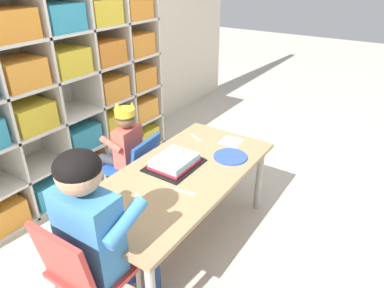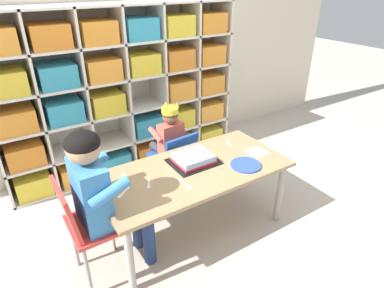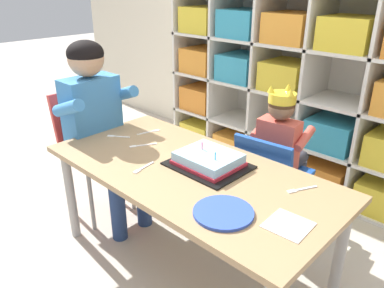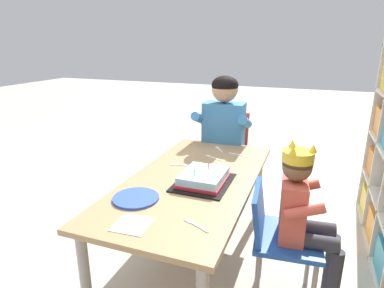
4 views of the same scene
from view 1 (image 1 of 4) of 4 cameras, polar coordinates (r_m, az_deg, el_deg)
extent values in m
plane|color=#BCB2A3|center=(2.46, -1.77, -15.61)|extent=(16.00, 16.00, 0.00)
cube|color=beige|center=(2.91, -27.38, 18.01)|extent=(5.84, 0.10, 2.69)
cube|color=silver|center=(2.96, -24.84, 7.20)|extent=(2.27, 0.01, 1.56)
cube|color=silver|center=(2.81, -22.73, 6.61)|extent=(0.02, 0.38, 1.56)
cube|color=silver|center=(3.02, -16.99, 8.91)|extent=(0.02, 0.38, 1.56)
cube|color=silver|center=(3.26, -11.98, 10.83)|extent=(0.02, 0.38, 1.56)
cube|color=silver|center=(3.52, -7.63, 12.41)|extent=(0.02, 0.38, 1.56)
cube|color=silver|center=(3.14, -20.21, -6.59)|extent=(2.27, 0.38, 0.02)
cube|color=silver|center=(2.99, -21.15, -1.67)|extent=(2.27, 0.38, 0.02)
cube|color=silver|center=(2.86, -22.18, 3.73)|extent=(2.27, 0.38, 0.02)
cube|color=silver|center=(2.76, -23.31, 9.58)|extent=(2.27, 0.38, 0.02)
cube|color=silver|center=(2.70, -24.56, 15.78)|extent=(2.27, 0.38, 0.02)
cube|color=teal|center=(2.99, -23.10, -6.63)|extent=(0.29, 0.31, 0.19)
cube|color=orange|center=(3.17, -17.66, -3.65)|extent=(0.29, 0.31, 0.19)
cube|color=yellow|center=(3.37, -12.87, -0.97)|extent=(0.29, 0.31, 0.19)
cube|color=yellow|center=(3.61, -8.67, 1.38)|extent=(0.29, 0.31, 0.19)
cube|color=teal|center=(3.03, -18.48, 1.36)|extent=(0.29, 0.31, 0.19)
cube|color=yellow|center=(3.24, -13.43, 3.83)|extent=(0.29, 0.31, 0.19)
cube|color=orange|center=(3.48, -9.02, 5.94)|extent=(0.29, 0.31, 0.19)
cube|color=yellow|center=(2.72, -25.46, 4.24)|extent=(0.29, 0.31, 0.19)
cube|color=orange|center=(3.13, -14.04, 8.99)|extent=(0.29, 0.31, 0.19)
cube|color=orange|center=(3.38, -9.41, 10.80)|extent=(0.29, 0.31, 0.19)
cube|color=orange|center=(2.63, -26.82, 10.41)|extent=(0.29, 0.31, 0.19)
cube|color=yellow|center=(2.82, -20.36, 12.66)|extent=(0.29, 0.31, 0.19)
cube|color=orange|center=(3.05, -14.71, 14.47)|extent=(0.29, 0.31, 0.19)
cube|color=orange|center=(3.31, -9.83, 15.91)|extent=(0.29, 0.31, 0.19)
cube|color=orange|center=(2.57, -28.32, 16.93)|extent=(0.29, 0.31, 0.19)
cube|color=teal|center=(2.77, -21.44, 18.80)|extent=(0.29, 0.31, 0.19)
cube|color=yellow|center=(3.00, -15.45, 20.19)|extent=(0.29, 0.31, 0.19)
cube|color=orange|center=(3.26, -10.29, 21.21)|extent=(0.29, 0.31, 0.19)
cube|color=#A37F56|center=(2.14, -1.97, -5.09)|extent=(1.37, 0.66, 0.03)
cylinder|color=#9E9993|center=(2.64, 10.93, -5.67)|extent=(0.05, 0.05, 0.52)
cylinder|color=#9E9993|center=(2.12, -18.53, -16.57)|extent=(0.05, 0.05, 0.52)
cylinder|color=#9E9993|center=(2.85, 0.96, -2.46)|extent=(0.05, 0.05, 0.52)
cube|color=#1E4CA8|center=(2.60, -10.02, -3.48)|extent=(0.37, 0.34, 0.03)
cube|color=#1E4CA8|center=(2.46, -7.58, -1.78)|extent=(0.32, 0.09, 0.23)
cylinder|color=gray|center=(2.86, -10.01, -4.80)|extent=(0.02, 0.02, 0.35)
cylinder|color=gray|center=(2.68, -13.66, -7.59)|extent=(0.02, 0.02, 0.35)
cylinder|color=gray|center=(2.73, -5.82, -6.18)|extent=(0.02, 0.02, 0.35)
cylinder|color=gray|center=(2.55, -9.35, -9.24)|extent=(0.02, 0.02, 0.35)
cube|color=#D15647|center=(2.53, -10.47, -0.42)|extent=(0.22, 0.13, 0.29)
sphere|color=brown|center=(2.44, -10.90, 4.08)|extent=(0.13, 0.13, 0.13)
ellipsoid|color=#472D19|center=(2.43, -10.94, 4.51)|extent=(0.14, 0.14, 0.10)
cylinder|color=yellow|center=(2.42, -11.00, 5.16)|extent=(0.14, 0.14, 0.05)
cone|color=yellow|center=(2.44, -12.19, 6.31)|extent=(0.04, 0.04, 0.04)
cone|color=yellow|center=(2.43, -9.82, 6.41)|extent=(0.04, 0.04, 0.04)
cone|color=yellow|center=(2.35, -11.37, 5.57)|extent=(0.04, 0.04, 0.04)
cylinder|color=#33333D|center=(2.69, -11.22, -1.57)|extent=(0.09, 0.22, 0.07)
cylinder|color=#33333D|center=(2.61, -12.92, -2.75)|extent=(0.09, 0.22, 0.07)
cylinder|color=#33333D|center=(2.86, -12.48, -4.84)|extent=(0.06, 0.06, 0.37)
cylinder|color=#33333D|center=(2.78, -14.13, -6.04)|extent=(0.06, 0.06, 0.37)
cylinder|color=#D15647|center=(2.62, -9.66, 2.17)|extent=(0.06, 0.18, 0.10)
cylinder|color=#D15647|center=(2.45, -13.15, -0.07)|extent=(0.06, 0.18, 0.10)
cube|color=red|center=(1.79, -15.58, -19.03)|extent=(0.32, 0.35, 0.03)
cube|color=red|center=(1.61, -20.38, -17.71)|extent=(0.07, 0.32, 0.32)
cylinder|color=gray|center=(2.08, -14.98, -19.29)|extent=(0.02, 0.02, 0.40)
cube|color=#3D7FBC|center=(1.64, -16.55, -13.76)|extent=(0.17, 0.30, 0.42)
sphere|color=tan|center=(1.46, -18.16, -4.55)|extent=(0.19, 0.19, 0.19)
ellipsoid|color=black|center=(1.45, -18.32, -3.59)|extent=(0.19, 0.19, 0.14)
cylinder|color=navy|center=(1.78, -10.04, -16.77)|extent=(0.30, 0.11, 0.10)
cylinder|color=navy|center=(1.88, -14.26, -14.44)|extent=(0.30, 0.11, 0.10)
cylinder|color=navy|center=(2.03, -6.50, -19.25)|extent=(0.08, 0.08, 0.42)
cylinder|color=navy|center=(2.12, -10.49, -17.14)|extent=(0.08, 0.08, 0.42)
cylinder|color=#3D7FBC|center=(1.51, -10.89, -12.52)|extent=(0.25, 0.07, 0.14)
cylinder|color=#3D7FBC|center=(1.73, -19.32, -8.10)|extent=(0.25, 0.07, 0.14)
cube|color=black|center=(2.20, -2.89, -3.51)|extent=(0.34, 0.28, 0.01)
cube|color=#9ED1EF|center=(2.18, -2.91, -2.79)|extent=(0.26, 0.22, 0.06)
cube|color=red|center=(2.19, -2.90, -3.24)|extent=(0.27, 0.23, 0.02)
cylinder|color=#4CB2E5|center=(2.19, -1.35, -1.27)|extent=(0.01, 0.01, 0.04)
cylinder|color=#E54C66|center=(2.13, -3.95, -2.19)|extent=(0.01, 0.01, 0.04)
cylinder|color=blue|center=(2.30, 6.32, -2.07)|extent=(0.22, 0.22, 0.01)
cube|color=white|center=(2.51, 6.45, 0.41)|extent=(0.15, 0.15, 0.00)
cube|color=white|center=(1.92, -13.42, -9.61)|extent=(0.04, 0.10, 0.00)
cube|color=white|center=(1.97, -14.41, -8.65)|extent=(0.03, 0.04, 0.00)
cube|color=white|center=(1.93, -8.60, -8.75)|extent=(0.06, 0.10, 0.00)
cube|color=white|center=(1.88, -7.83, -9.90)|extent=(0.03, 0.04, 0.00)
cube|color=white|center=(2.57, 0.36, 1.28)|extent=(0.05, 0.09, 0.00)
cube|color=white|center=(2.51, 1.16, 0.67)|extent=(0.03, 0.04, 0.00)
cube|color=white|center=(1.82, -11.76, -11.72)|extent=(0.08, 0.06, 0.00)
cube|color=white|center=(1.77, -12.13, -13.01)|extent=(0.04, 0.04, 0.00)
cube|color=white|center=(1.97, -1.73, -7.69)|extent=(0.03, 0.09, 0.00)
cube|color=white|center=(1.95, 0.05, -8.16)|extent=(0.03, 0.04, 0.00)
camera|label=2|loc=(0.71, 93.33, 6.19)|focal=30.46mm
camera|label=3|loc=(2.53, 34.73, 14.81)|focal=35.17mm
camera|label=4|loc=(3.46, 5.44, 20.60)|focal=30.54mm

